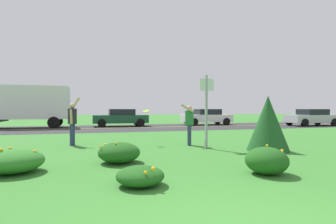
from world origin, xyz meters
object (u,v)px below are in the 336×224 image
at_px(frisbee_lime, 146,111).
at_px(car_white_center_left, 207,117).
at_px(sign_post_near_path, 206,104).
at_px(box_truck_black, 25,104).
at_px(car_dark_green_center_right, 121,118).
at_px(car_silver_leftmost, 312,117).
at_px(person_catcher_green_shirt, 189,121).
at_px(person_thrower_dark_shirt, 72,120).

distance_m(frisbee_lime, car_white_center_left, 14.61).
bearing_deg(sign_post_near_path, box_truck_black, 122.88).
bearing_deg(frisbee_lime, box_truck_black, 119.99).
bearing_deg(frisbee_lime, sign_post_near_path, -40.82).
bearing_deg(car_white_center_left, car_dark_green_center_right, 180.00).
distance_m(car_silver_leftmost, car_white_center_left, 9.08).
distance_m(sign_post_near_path, person_catcher_green_shirt, 1.22).
bearing_deg(box_truck_black, frisbee_lime, -60.01).
xyz_separation_m(frisbee_lime, car_silver_leftmost, (16.43, 8.43, -0.61)).
distance_m(person_thrower_dark_shirt, car_silver_leftmost, 20.82).
distance_m(person_catcher_green_shirt, car_silver_leftmost, 17.40).
height_order(sign_post_near_path, person_thrower_dark_shirt, sign_post_near_path).
xyz_separation_m(person_catcher_green_shirt, car_white_center_left, (6.53, 12.80, -0.21)).
height_order(sign_post_near_path, person_catcher_green_shirt, sign_post_near_path).
relative_size(frisbee_lime, car_silver_leftmost, 0.06).
height_order(person_catcher_green_shirt, car_white_center_left, person_catcher_green_shirt).
xyz_separation_m(car_silver_leftmost, car_white_center_left, (-8.30, 3.69, 0.00)).
xyz_separation_m(frisbee_lime, box_truck_black, (-7.00, 12.13, 0.45)).
height_order(person_thrower_dark_shirt, car_dark_green_center_right, person_thrower_dark_shirt).
bearing_deg(frisbee_lime, person_catcher_green_shirt, -22.84).
xyz_separation_m(person_thrower_dark_shirt, car_white_center_left, (10.99, 11.55, -0.27)).
xyz_separation_m(person_thrower_dark_shirt, box_truck_black, (-4.14, 11.55, 0.80)).
relative_size(frisbee_lime, car_white_center_left, 0.06).
height_order(person_thrower_dark_shirt, box_truck_black, box_truck_black).
bearing_deg(sign_post_near_path, car_dark_green_center_right, 96.75).
distance_m(person_thrower_dark_shirt, person_catcher_green_shirt, 4.63).
relative_size(sign_post_near_path, person_catcher_green_shirt, 1.63).
height_order(person_catcher_green_shirt, car_silver_leftmost, person_catcher_green_shirt).
relative_size(person_catcher_green_shirt, box_truck_black, 0.25).
xyz_separation_m(person_thrower_dark_shirt, car_silver_leftmost, (19.28, 7.86, -0.27)).
relative_size(car_silver_leftmost, car_white_center_left, 1.00).
relative_size(car_silver_leftmost, box_truck_black, 0.67).
relative_size(person_thrower_dark_shirt, car_silver_leftmost, 0.43).
xyz_separation_m(sign_post_near_path, car_dark_green_center_right, (-1.63, 13.77, -0.88)).
relative_size(sign_post_near_path, person_thrower_dark_shirt, 1.39).
bearing_deg(person_thrower_dark_shirt, box_truck_black, 109.73).
bearing_deg(box_truck_black, person_thrower_dark_shirt, -70.27).
bearing_deg(car_dark_green_center_right, car_silver_leftmost, -12.88).
bearing_deg(car_silver_leftmost, sign_post_near_path, -145.24).
relative_size(person_thrower_dark_shirt, car_dark_green_center_right, 0.43).
height_order(person_catcher_green_shirt, car_dark_green_center_right, person_catcher_green_shirt).
bearing_deg(car_silver_leftmost, car_dark_green_center_right, 167.12).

